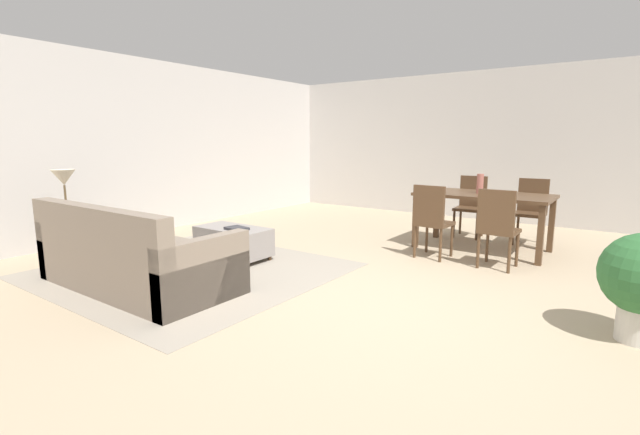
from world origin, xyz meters
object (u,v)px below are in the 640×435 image
(ottoman_table, at_px, (233,241))
(side_table, at_px, (68,225))
(couch, at_px, (134,259))
(vase_centerpiece, at_px, (480,184))
(dining_chair_near_left, at_px, (431,217))
(dining_table, at_px, (484,200))
(dining_chair_far_left, at_px, (471,203))
(dining_chair_far_right, at_px, (531,207))
(table_lamp, at_px, (64,180))
(book_on_ottoman, at_px, (237,228))
(dining_chair_near_right, at_px, (497,224))

(ottoman_table, bearing_deg, side_table, -136.21)
(couch, bearing_deg, vase_centerpiece, 57.41)
(dining_chair_near_left, relative_size, vase_centerpiece, 3.57)
(vase_centerpiece, bearing_deg, ottoman_table, -135.49)
(dining_table, bearing_deg, dining_chair_far_left, 116.78)
(dining_chair_far_right, height_order, vase_centerpiece, vase_centerpiece)
(dining_chair_near_left, xyz_separation_m, vase_centerpiece, (0.32, 0.85, 0.37))
(table_lamp, bearing_deg, book_on_ottoman, 39.26)
(dining_chair_far_right, xyz_separation_m, vase_centerpiece, (-0.51, -0.78, 0.37))
(couch, bearing_deg, dining_chair_far_left, 65.79)
(couch, distance_m, vase_centerpiece, 4.34)
(side_table, height_order, dining_chair_far_left, dining_chair_far_left)
(book_on_ottoman, bearing_deg, dining_chair_near_left, 39.16)
(ottoman_table, xyz_separation_m, dining_chair_near_left, (1.99, 1.43, 0.29))
(dining_chair_near_right, bearing_deg, ottoman_table, -152.94)
(couch, height_order, dining_chair_far_right, dining_chair_far_right)
(side_table, xyz_separation_m, dining_chair_far_right, (4.19, 4.37, 0.05))
(couch, bearing_deg, dining_chair_near_right, 44.86)
(side_table, xyz_separation_m, dining_chair_near_left, (3.36, 2.74, 0.05))
(dining_table, distance_m, book_on_ottoman, 3.24)
(dining_chair_near_right, bearing_deg, table_lamp, -146.62)
(ottoman_table, xyz_separation_m, dining_chair_near_right, (2.77, 1.42, 0.29))
(table_lamp, bearing_deg, vase_centerpiece, 44.24)
(table_lamp, height_order, dining_table, table_lamp)
(ottoman_table, height_order, dining_table, dining_table)
(side_table, bearing_deg, dining_chair_near_right, 33.38)
(dining_chair_near_left, bearing_deg, book_on_ottoman, -140.84)
(table_lamp, xyz_separation_m, dining_chair_far_right, (4.19, 4.37, -0.49))
(ottoman_table, relative_size, dining_chair_far_right, 1.03)
(side_table, xyz_separation_m, dining_chair_near_right, (4.14, 2.73, 0.05))
(side_table, bearing_deg, book_on_ottoman, 39.26)
(dining_chair_far_right, bearing_deg, side_table, -133.80)
(dining_chair_near_left, bearing_deg, couch, -125.68)
(ottoman_table, relative_size, dining_chair_near_left, 1.03)
(table_lamp, relative_size, dining_table, 0.31)
(dining_chair_near_right, bearing_deg, dining_table, 115.27)
(couch, xyz_separation_m, vase_centerpiece, (2.31, 3.62, 0.61))
(dining_chair_near_left, relative_size, dining_chair_near_right, 1.00)
(side_table, xyz_separation_m, dining_table, (3.74, 3.58, 0.20))
(ottoman_table, distance_m, vase_centerpiece, 3.31)
(ottoman_table, height_order, book_on_ottoman, book_on_ottoman)
(ottoman_table, distance_m, book_on_ottoman, 0.25)
(dining_chair_near_right, bearing_deg, vase_centerpiece, 118.29)
(couch, xyz_separation_m, dining_chair_near_right, (2.77, 2.76, 0.24))
(vase_centerpiece, bearing_deg, dining_chair_far_right, 57.04)
(dining_chair_near_right, xyz_separation_m, book_on_ottoman, (-2.63, -1.49, -0.11))
(table_lamp, height_order, dining_chair_near_left, table_lamp)
(vase_centerpiece, bearing_deg, dining_chair_near_right, -61.71)
(vase_centerpiece, bearing_deg, side_table, -135.76)
(dining_chair_near_right, bearing_deg, dining_chair_far_left, 116.00)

